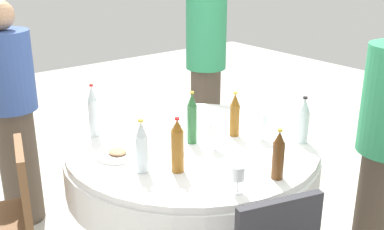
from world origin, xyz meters
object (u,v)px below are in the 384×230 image
at_px(wine_glass_rear, 214,131).
at_px(person_right, 206,66).
at_px(bottle_brown_left, 278,156).
at_px(plate_west, 126,123).
at_px(plate_mid, 118,154).
at_px(person_far, 12,113).
at_px(wine_glass_outer, 238,174).
at_px(bottle_green_rear, 192,119).
at_px(bottle_amber_right, 177,147).
at_px(wine_glass_left, 175,130).
at_px(bottle_clear_south, 303,121).
at_px(wine_glass_near, 262,121).
at_px(chair_near, 7,210).
at_px(bottle_clear_near, 93,112).
at_px(bottle_amber_outer, 235,116).
at_px(dining_table, 192,164).
at_px(bottle_clear_far, 142,148).

xyz_separation_m(wine_glass_rear, person_right, (1.11, -0.87, 0.04)).
distance_m(bottle_brown_left, plate_west, 1.15).
relative_size(wine_glass_rear, person_right, 0.09).
distance_m(plate_mid, person_far, 0.95).
bearing_deg(wine_glass_outer, bottle_green_rear, -18.26).
bearing_deg(bottle_brown_left, bottle_amber_right, 43.04).
bearing_deg(wine_glass_left, person_far, 30.92).
xyz_separation_m(wine_glass_left, person_right, (0.96, -1.03, 0.04)).
xyz_separation_m(bottle_clear_south, bottle_green_rear, (0.40, 0.52, 0.02)).
bearing_deg(person_far, bottle_brown_left, -100.07).
relative_size(bottle_clear_south, bottle_brown_left, 1.07).
xyz_separation_m(bottle_clear_south, wine_glass_outer, (-0.20, 0.72, -0.04)).
height_order(wine_glass_near, person_far, person_far).
xyz_separation_m(wine_glass_left, chair_near, (0.30, 0.90, -0.33)).
relative_size(wine_glass_near, person_far, 0.11).
height_order(bottle_green_rear, wine_glass_left, bottle_green_rear).
height_order(bottle_clear_near, person_far, person_far).
bearing_deg(bottle_brown_left, bottle_amber_outer, -21.69).
distance_m(dining_table, plate_mid, 0.48).
bearing_deg(wine_glass_outer, plate_west, -2.36).
bearing_deg(bottle_amber_right, bottle_amber_outer, -72.73).
relative_size(dining_table, plate_west, 6.17).
height_order(bottle_clear_south, bottle_clear_near, bottle_clear_near).
xyz_separation_m(bottle_green_rear, person_far, (1.01, 0.72, -0.08)).
distance_m(bottle_brown_left, wine_glass_outer, 0.26).
xyz_separation_m(bottle_brown_left, plate_west, (1.13, 0.21, -0.12)).
bearing_deg(bottle_amber_right, plate_mid, 23.30).
bearing_deg(bottle_green_rear, bottle_clear_far, 107.79).
bearing_deg(bottle_amber_right, bottle_clear_south, -100.65).
bearing_deg(bottle_brown_left, bottle_clear_near, 23.28).
bearing_deg(dining_table, person_right, -43.34).
bearing_deg(chair_near, bottle_clear_far, -110.59).
relative_size(bottle_amber_outer, person_right, 0.17).
bearing_deg(person_far, bottle_amber_right, -106.66).
bearing_deg(person_far, bottle_green_rear, -90.06).
bearing_deg(chair_near, bottle_brown_left, -114.13).
bearing_deg(bottle_clear_near, wine_glass_rear, -143.15).
relative_size(bottle_clear_south, chair_near, 0.33).
distance_m(bottle_clear_far, wine_glass_rear, 0.48).
xyz_separation_m(person_far, chair_near, (-0.71, 0.30, -0.29)).
bearing_deg(chair_near, plate_mid, -92.06).
bearing_deg(wine_glass_rear, person_far, 33.68).
bearing_deg(bottle_amber_right, wine_glass_near, -87.03).
distance_m(bottle_brown_left, person_far, 1.81).
bearing_deg(plate_west, bottle_clear_near, 100.32).
bearing_deg(plate_mid, wine_glass_left, -107.95).
relative_size(bottle_amber_right, plate_mid, 1.22).
bearing_deg(person_right, dining_table, -90.00).
xyz_separation_m(wine_glass_outer, person_right, (1.57, -1.11, 0.05)).
bearing_deg(bottle_clear_near, bottle_clear_far, 177.10).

